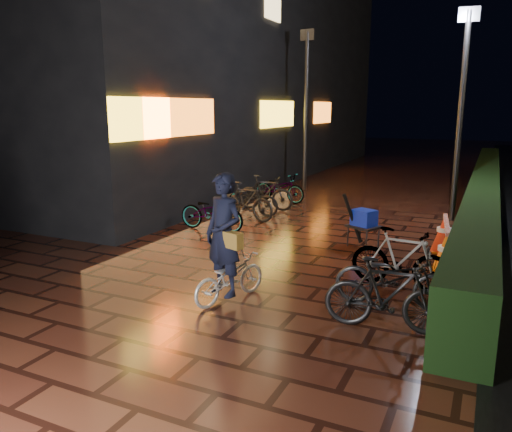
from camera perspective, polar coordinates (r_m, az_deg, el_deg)
The scene contains 10 objects.
ground at distance 8.53m, azimuth 0.15°, elevation -7.12°, with size 80.00×80.00×0.00m, color #381911.
hedge at distance 15.46m, azimuth 24.61°, elevation 2.52°, with size 0.70×20.00×1.00m, color black.
storefront_block at distance 22.85m, azimuth -9.54°, elevation 16.37°, with size 12.09×22.00×9.00m.
lamp_post_hedge at distance 13.49m, azimuth 22.39°, elevation 11.42°, with size 0.49×0.15×5.15m.
lamp_post_sf at distance 17.45m, azimuth 5.76°, elevation 12.64°, with size 0.51×0.16×5.35m.
cyclist at distance 7.36m, azimuth -3.39°, elevation -4.45°, with size 0.89×1.43×1.94m.
traffic_barrier at distance 9.94m, azimuth 20.80°, elevation -2.81°, with size 0.64×1.90×0.77m.
cart_assembly at distance 10.47m, azimuth 12.12°, elevation -0.42°, with size 0.81×0.70×1.13m.
parked_bikes_storefront at distance 13.38m, azimuth -0.45°, elevation 2.09°, with size 1.93×4.65×0.97m.
parked_bikes_hedge at distance 7.49m, azimuth 15.54°, elevation -6.62°, with size 1.78×2.31×0.97m.
Camera 1 is at (3.43, -7.28, 2.85)m, focal length 35.00 mm.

